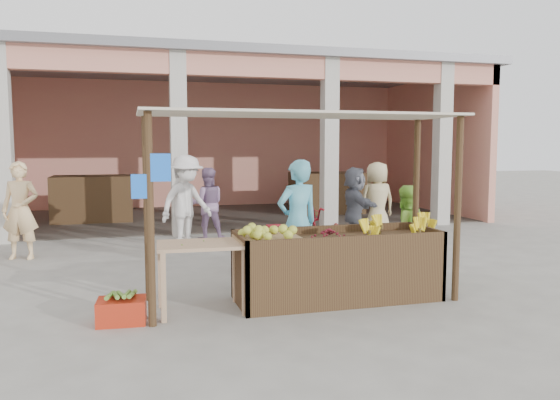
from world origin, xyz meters
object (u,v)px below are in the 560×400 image
object	(u,v)px
side_table	(201,255)
vendor_green	(404,229)
fruit_stall	(337,269)
motorcycle	(288,236)
red_crate	(122,311)
vendor_blue	(298,218)

from	to	relation	value
side_table	vendor_green	distance (m)	3.35
fruit_stall	vendor_green	world-z (taller)	vendor_green
vendor_green	motorcycle	bearing A→B (deg)	-38.90
side_table	motorcycle	distance (m)	2.68
side_table	red_crate	distance (m)	1.09
vendor_blue	vendor_green	xyz separation A→B (m)	(1.70, -0.00, -0.22)
vendor_green	motorcycle	world-z (taller)	vendor_green
side_table	red_crate	world-z (taller)	side_table
vendor_blue	side_table	bearing A→B (deg)	18.53
fruit_stall	red_crate	size ratio (longest dim) A/B	4.91
red_crate	vendor_blue	xyz separation A→B (m)	(2.43, 1.17, 0.82)
motorcycle	red_crate	bearing A→B (deg)	128.41
fruit_stall	side_table	bearing A→B (deg)	-177.91
side_table	red_crate	xyz separation A→B (m)	(-0.92, -0.19, -0.56)
fruit_stall	side_table	size ratio (longest dim) A/B	2.45
red_crate	vendor_blue	bearing A→B (deg)	29.75
vendor_green	motorcycle	distance (m)	1.89
red_crate	vendor_blue	world-z (taller)	vendor_blue
red_crate	vendor_blue	size ratio (longest dim) A/B	0.28
side_table	vendor_green	xyz separation A→B (m)	(3.20, 0.98, 0.04)
vendor_blue	vendor_green	world-z (taller)	vendor_blue
fruit_stall	vendor_blue	size ratio (longest dim) A/B	1.36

